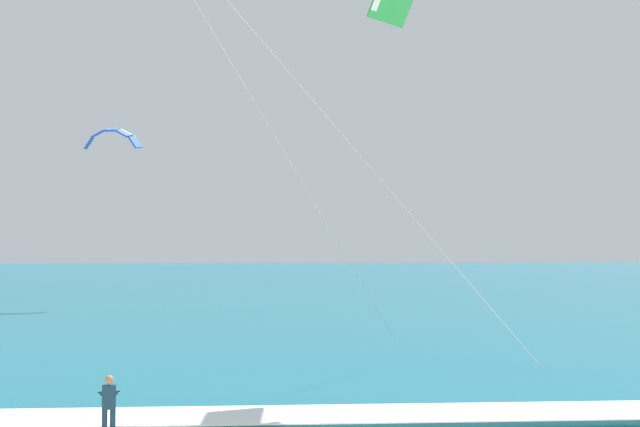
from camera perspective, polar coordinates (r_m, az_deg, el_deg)
The scene contains 4 objects.
sea at distance 78.81m, azimuth -4.46°, elevation -5.73°, with size 200.00×120.00×0.20m, color #146075.
surf_foam at distance 20.32m, azimuth -8.56°, elevation -16.12°, with size 200.00×2.05×0.04m, color white.
kitesurfer at distance 19.00m, azimuth -16.99°, elevation -14.82°, with size 0.60×0.60×1.69m.
kite_distant at distance 56.39m, azimuth -16.77°, elevation 6.09°, with size 4.61×1.77×1.69m.
Camera 1 is at (1.84, -8.39, 5.17)m, focal length 38.89 mm.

